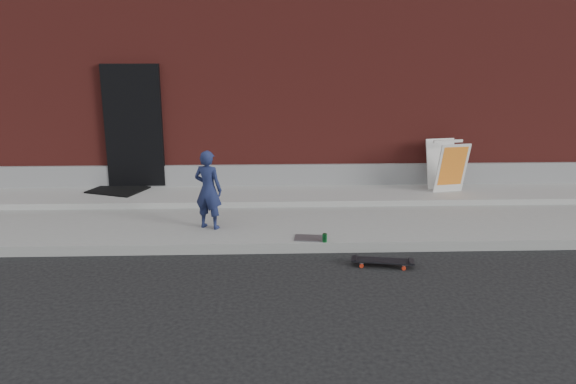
{
  "coord_description": "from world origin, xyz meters",
  "views": [
    {
      "loc": [
        -0.12,
        -7.45,
        2.9
      ],
      "look_at": [
        0.18,
        0.8,
        0.69
      ],
      "focal_mm": 35.0,
      "sensor_mm": 36.0,
      "label": 1
    }
  ],
  "objects_px": {
    "child": "(208,190)",
    "skateboard": "(383,261)",
    "pizza_sign": "(447,166)",
    "soda_can": "(325,238)"
  },
  "relations": [
    {
      "from": "child",
      "to": "soda_can",
      "type": "xyz_separation_m",
      "value": [
        1.7,
        -0.7,
        -0.54
      ]
    },
    {
      "from": "skateboard",
      "to": "pizza_sign",
      "type": "relative_size",
      "value": 0.87
    },
    {
      "from": "child",
      "to": "soda_can",
      "type": "bearing_deg",
      "value": 179.98
    },
    {
      "from": "child",
      "to": "skateboard",
      "type": "xyz_separation_m",
      "value": [
        2.42,
        -1.26,
        -0.68
      ]
    },
    {
      "from": "child",
      "to": "soda_can",
      "type": "height_order",
      "value": "child"
    },
    {
      "from": "skateboard",
      "to": "pizza_sign",
      "type": "distance_m",
      "value": 3.5
    },
    {
      "from": "skateboard",
      "to": "pizza_sign",
      "type": "height_order",
      "value": "pizza_sign"
    },
    {
      "from": "child",
      "to": "soda_can",
      "type": "distance_m",
      "value": 1.92
    },
    {
      "from": "pizza_sign",
      "to": "child",
      "type": "bearing_deg",
      "value": -157.77
    },
    {
      "from": "child",
      "to": "skateboard",
      "type": "bearing_deg",
      "value": 174.79
    }
  ]
}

